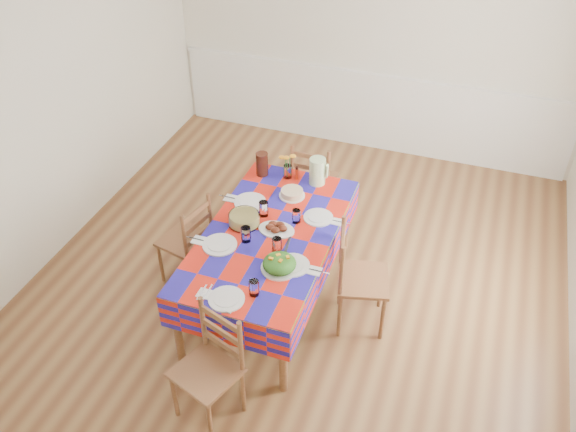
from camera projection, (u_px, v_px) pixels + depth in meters
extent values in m
cube|color=brown|center=(297.00, 286.00, 5.37)|extent=(4.50, 5.00, 0.04)
cube|color=silver|center=(375.00, 33.00, 6.40)|extent=(4.50, 0.04, 2.70)
cube|color=silver|center=(44.00, 106.00, 5.13)|extent=(0.04, 5.00, 2.70)
cube|color=white|center=(371.00, 75.00, 6.64)|extent=(4.41, 0.06, 0.04)
cube|color=white|center=(368.00, 111.00, 6.93)|extent=(4.41, 0.03, 0.90)
cylinder|color=brown|center=(177.00, 329.00, 4.51)|extent=(0.07, 0.07, 0.67)
cylinder|color=brown|center=(283.00, 359.00, 4.29)|extent=(0.07, 0.07, 0.67)
cylinder|color=brown|center=(261.00, 201.00, 5.76)|extent=(0.07, 0.07, 0.67)
cylinder|color=brown|center=(346.00, 219.00, 5.54)|extent=(0.07, 0.07, 0.67)
cube|color=brown|center=(269.00, 235.00, 4.81)|extent=(0.95, 1.80, 0.04)
cube|color=red|center=(269.00, 233.00, 4.79)|extent=(0.99, 1.84, 0.01)
cube|color=red|center=(214.00, 234.00, 5.01)|extent=(0.01, 1.84, 0.28)
cube|color=red|center=(329.00, 261.00, 4.75)|extent=(0.01, 1.84, 0.28)
cube|color=red|center=(222.00, 329.00, 4.20)|extent=(0.99, 0.01, 0.28)
cube|color=red|center=(305.00, 185.00, 5.56)|extent=(0.99, 0.01, 0.28)
cylinder|color=silver|center=(226.00, 299.00, 4.21)|extent=(0.26, 0.26, 0.01)
cylinder|color=silver|center=(226.00, 298.00, 4.20)|extent=(0.18, 0.18, 0.01)
cylinder|color=white|center=(254.00, 288.00, 4.22)|extent=(0.07, 0.07, 0.12)
cube|color=white|center=(204.00, 294.00, 4.26)|extent=(0.09, 0.09, 0.01)
cube|color=silver|center=(202.00, 292.00, 4.26)|extent=(0.01, 0.16, 0.00)
cube|color=silver|center=(207.00, 294.00, 4.25)|extent=(0.01, 0.19, 0.00)
cylinder|color=silver|center=(220.00, 245.00, 4.66)|extent=(0.27, 0.27, 0.01)
cylinder|color=silver|center=(220.00, 244.00, 4.66)|extent=(0.19, 0.19, 0.01)
cylinder|color=white|center=(246.00, 234.00, 4.67)|extent=(0.08, 0.08, 0.13)
cube|color=white|center=(199.00, 240.00, 4.71)|extent=(0.10, 0.10, 0.01)
cube|color=silver|center=(196.00, 239.00, 4.71)|extent=(0.17, 0.01, 0.00)
cube|color=silver|center=(201.00, 240.00, 4.70)|extent=(0.20, 0.01, 0.00)
cylinder|color=silver|center=(250.00, 202.00, 5.10)|extent=(0.27, 0.27, 0.01)
cylinder|color=silver|center=(250.00, 201.00, 5.09)|extent=(0.19, 0.19, 0.01)
cylinder|color=white|center=(264.00, 209.00, 4.93)|extent=(0.08, 0.08, 0.13)
cube|color=white|center=(230.00, 198.00, 5.15)|extent=(0.10, 0.10, 0.01)
cube|color=silver|center=(228.00, 197.00, 5.15)|extent=(0.17, 0.01, 0.00)
cube|color=silver|center=(233.00, 198.00, 5.14)|extent=(0.20, 0.01, 0.00)
cylinder|color=silver|center=(292.00, 265.00, 4.48)|extent=(0.26, 0.26, 0.01)
cylinder|color=silver|center=(292.00, 264.00, 4.48)|extent=(0.18, 0.18, 0.01)
cylinder|color=white|center=(277.00, 245.00, 4.58)|extent=(0.07, 0.07, 0.12)
cube|color=white|center=(315.00, 271.00, 4.44)|extent=(0.10, 0.10, 0.01)
cube|color=silver|center=(312.00, 270.00, 4.44)|extent=(0.16, 0.01, 0.00)
cube|color=silver|center=(317.00, 271.00, 4.43)|extent=(0.19, 0.01, 0.00)
cylinder|color=silver|center=(318.00, 217.00, 4.93)|extent=(0.24, 0.24, 0.01)
cylinder|color=silver|center=(318.00, 217.00, 4.93)|extent=(0.17, 0.17, 0.01)
cylinder|color=white|center=(296.00, 216.00, 4.86)|extent=(0.07, 0.07, 0.12)
cube|color=white|center=(338.00, 222.00, 4.89)|extent=(0.09, 0.09, 0.01)
cube|color=silver|center=(335.00, 221.00, 4.90)|extent=(0.15, 0.01, 0.00)
cube|color=silver|center=(340.00, 222.00, 4.89)|extent=(0.18, 0.01, 0.00)
ellipsoid|color=silver|center=(276.00, 230.00, 4.81)|extent=(0.29, 0.21, 0.01)
ellipsoid|color=black|center=(283.00, 228.00, 4.78)|extent=(0.08, 0.07, 0.04)
ellipsoid|color=black|center=(280.00, 225.00, 4.81)|extent=(0.08, 0.07, 0.04)
ellipsoid|color=black|center=(273.00, 224.00, 4.82)|extent=(0.08, 0.07, 0.04)
ellipsoid|color=black|center=(270.00, 227.00, 4.79)|extent=(0.08, 0.07, 0.04)
ellipsoid|color=black|center=(275.00, 230.00, 4.76)|extent=(0.08, 0.07, 0.04)
cylinder|color=silver|center=(279.00, 268.00, 4.46)|extent=(0.28, 0.28, 0.01)
ellipsoid|color=#104010|center=(279.00, 263.00, 4.43)|extent=(0.25, 0.25, 0.11)
cube|color=orange|center=(271.00, 259.00, 4.39)|extent=(0.03, 0.02, 0.01)
cube|color=orange|center=(278.00, 255.00, 4.42)|extent=(0.04, 0.04, 0.01)
cube|color=orange|center=(280.00, 261.00, 4.37)|extent=(0.03, 0.04, 0.01)
cube|color=orange|center=(288.00, 257.00, 4.40)|extent=(0.04, 0.04, 0.01)
cylinder|color=white|center=(244.00, 219.00, 4.85)|extent=(0.25, 0.25, 0.09)
cylinder|color=#E2CF77|center=(244.00, 219.00, 4.85)|extent=(0.23, 0.23, 0.08)
cylinder|color=silver|center=(292.00, 196.00, 5.17)|extent=(0.22, 0.22, 0.01)
cylinder|color=tan|center=(292.00, 193.00, 5.15)|extent=(0.19, 0.19, 0.05)
cube|color=black|center=(280.00, 245.00, 4.67)|extent=(0.13, 0.30, 0.01)
cube|color=black|center=(288.00, 245.00, 4.67)|extent=(0.06, 0.31, 0.01)
cylinder|color=white|center=(288.00, 171.00, 5.36)|extent=(0.07, 0.07, 0.12)
cylinder|color=#297D2A|center=(285.00, 167.00, 5.34)|extent=(0.01, 0.01, 0.18)
ellipsoid|color=orange|center=(282.00, 157.00, 5.29)|extent=(0.06, 0.06, 0.02)
cylinder|color=#297D2A|center=(290.00, 167.00, 5.34)|extent=(0.01, 0.01, 0.18)
ellipsoid|color=orange|center=(293.00, 156.00, 5.28)|extent=(0.06, 0.06, 0.02)
cylinder|color=#297D2A|center=(287.00, 168.00, 5.32)|extent=(0.01, 0.01, 0.18)
ellipsoid|color=orange|center=(286.00, 158.00, 5.23)|extent=(0.06, 0.06, 0.02)
cylinder|color=#B72A0E|center=(297.00, 173.00, 5.34)|extent=(0.03, 0.03, 0.13)
cylinder|color=#C7E9A4|center=(317.00, 171.00, 5.26)|extent=(0.14, 0.14, 0.24)
cylinder|color=black|center=(262.00, 164.00, 5.37)|extent=(0.11, 0.11, 0.22)
cube|color=silver|center=(226.00, 311.00, 4.12)|extent=(0.07, 0.02, 0.02)
cylinder|color=brown|center=(174.00, 396.00, 4.19)|extent=(0.03, 0.03, 0.43)
cylinder|color=brown|center=(210.00, 423.00, 4.02)|extent=(0.03, 0.03, 0.43)
cylinder|color=brown|center=(208.00, 366.00, 4.39)|extent=(0.03, 0.03, 0.43)
cylinder|color=brown|center=(243.00, 391.00, 4.22)|extent=(0.03, 0.03, 0.43)
cube|color=brown|center=(206.00, 373.00, 4.06)|extent=(0.50, 0.49, 0.03)
cylinder|color=brown|center=(203.00, 323.00, 4.12)|extent=(0.03, 0.03, 0.48)
cylinder|color=brown|center=(241.00, 348.00, 3.95)|extent=(0.03, 0.03, 0.48)
cube|color=brown|center=(223.00, 344.00, 4.09)|extent=(0.33, 0.13, 0.05)
cube|color=brown|center=(221.00, 332.00, 4.01)|extent=(0.33, 0.13, 0.05)
cube|color=brown|center=(220.00, 319.00, 3.94)|extent=(0.33, 0.13, 0.05)
cylinder|color=brown|center=(335.00, 193.00, 6.07)|extent=(0.03, 0.03, 0.43)
cylinder|color=brown|center=(302.00, 187.00, 6.16)|extent=(0.03, 0.03, 0.43)
cylinder|color=brown|center=(326.00, 212.00, 5.83)|extent=(0.03, 0.03, 0.43)
cylinder|color=brown|center=(292.00, 205.00, 5.91)|extent=(0.03, 0.03, 0.43)
cube|color=brown|center=(314.00, 180.00, 5.85)|extent=(0.41, 0.39, 0.03)
cylinder|color=brown|center=(328.00, 173.00, 5.55)|extent=(0.03, 0.03, 0.47)
cylinder|color=brown|center=(292.00, 167.00, 5.63)|extent=(0.03, 0.03, 0.47)
cube|color=brown|center=(310.00, 179.00, 5.65)|extent=(0.34, 0.03, 0.05)
cube|color=brown|center=(310.00, 168.00, 5.57)|extent=(0.34, 0.03, 0.05)
cube|color=brown|center=(310.00, 156.00, 5.50)|extent=(0.34, 0.03, 0.05)
cylinder|color=brown|center=(186.00, 243.00, 5.48)|extent=(0.03, 0.03, 0.41)
cylinder|color=brown|center=(161.00, 264.00, 5.26)|extent=(0.03, 0.03, 0.41)
cylinder|color=brown|center=(213.00, 255.00, 5.35)|extent=(0.03, 0.03, 0.41)
cylinder|color=brown|center=(189.00, 277.00, 5.13)|extent=(0.03, 0.03, 0.41)
cube|color=brown|center=(185.00, 240.00, 5.17)|extent=(0.44, 0.46, 0.03)
cylinder|color=brown|center=(210.00, 216.00, 5.08)|extent=(0.03, 0.03, 0.46)
cylinder|color=brown|center=(184.00, 238.00, 4.86)|extent=(0.03, 0.03, 0.46)
cube|color=brown|center=(199.00, 235.00, 5.03)|extent=(0.09, 0.33, 0.05)
cube|color=brown|center=(197.00, 224.00, 4.95)|extent=(0.09, 0.33, 0.05)
cube|color=brown|center=(196.00, 212.00, 4.88)|extent=(0.09, 0.33, 0.05)
cylinder|color=brown|center=(382.00, 319.00, 4.74)|extent=(0.04, 0.04, 0.44)
cylinder|color=brown|center=(381.00, 287.00, 5.02)|extent=(0.04, 0.04, 0.44)
cylinder|color=brown|center=(340.00, 316.00, 4.76)|extent=(0.04, 0.04, 0.44)
cylinder|color=brown|center=(341.00, 284.00, 5.04)|extent=(0.04, 0.04, 0.44)
cube|color=brown|center=(363.00, 280.00, 4.74)|extent=(0.48, 0.50, 0.03)
cylinder|color=brown|center=(342.00, 272.00, 4.48)|extent=(0.04, 0.04, 0.49)
cylinder|color=brown|center=(342.00, 241.00, 4.75)|extent=(0.04, 0.04, 0.49)
cube|color=brown|center=(341.00, 266.00, 4.68)|extent=(0.11, 0.35, 0.05)
cube|color=brown|center=(342.00, 253.00, 4.60)|extent=(0.11, 0.35, 0.05)
cube|color=brown|center=(343.00, 240.00, 4.52)|extent=(0.11, 0.35, 0.05)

